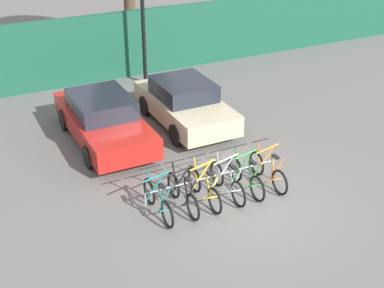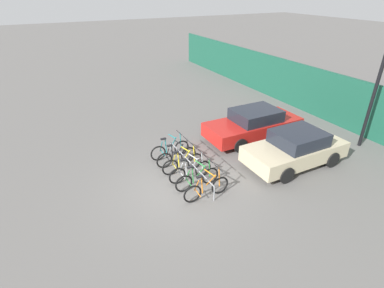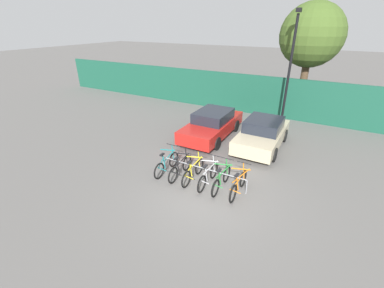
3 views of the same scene
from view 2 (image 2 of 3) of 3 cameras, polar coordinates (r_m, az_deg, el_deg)
ground_plane at (r=10.75m, az=-2.17°, el=-8.27°), size 120.00×120.00×0.00m
hoarding_wall at (r=16.14m, az=30.02°, el=5.70°), size 36.00×0.16×2.51m
bike_rack at (r=11.18m, az=-0.40°, el=-3.72°), size 3.57×0.04×0.57m
bicycle_teal at (r=12.36m, az=-4.20°, el=-1.04°), size 0.68×1.71×1.05m
bicycle_black at (r=11.85m, az=-2.96°, el=-2.36°), size 0.68×1.71×1.05m
bicycle_yellow at (r=11.41m, az=-1.76°, el=-3.64°), size 0.68×1.71×1.05m
bicycle_silver at (r=10.93m, az=-0.31°, el=-5.19°), size 0.68×1.71×1.05m
bicycle_green at (r=10.54m, az=1.02°, el=-6.59°), size 0.68×1.71×1.05m
bicycle_orange at (r=10.08m, az=2.79°, el=-8.44°), size 0.68×1.71×1.05m
car_red at (r=14.14m, az=11.62°, el=3.73°), size 1.91×4.50×1.40m
car_beige at (r=12.44m, az=19.09°, el=-0.79°), size 1.91×4.07×1.40m
lamp_post at (r=14.34m, az=32.41°, el=12.02°), size 0.24×0.44×6.18m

